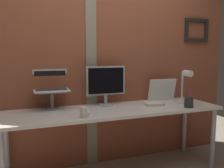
# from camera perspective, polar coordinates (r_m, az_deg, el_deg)

# --- Properties ---
(brick_wall_back) EXTENTS (3.48, 0.16, 2.46)m
(brick_wall_back) POSITION_cam_1_polar(r_m,az_deg,el_deg) (2.75, -3.46, 6.03)
(brick_wall_back) COLOR brown
(brick_wall_back) RESTS_ON ground_plane
(desk) EXTENTS (2.29, 0.63, 0.72)m
(desk) POSITION_cam_1_polar(r_m,az_deg,el_deg) (2.50, 0.79, -7.44)
(desk) COLOR silver
(desk) RESTS_ON ground_plane
(monitor) EXTENTS (0.44, 0.18, 0.44)m
(monitor) POSITION_cam_1_polar(r_m,az_deg,el_deg) (2.61, -1.53, 0.35)
(monitor) COLOR #ADB2B7
(monitor) RESTS_ON desk
(laptop_stand) EXTENTS (0.28, 0.22, 0.19)m
(laptop_stand) POSITION_cam_1_polar(r_m,az_deg,el_deg) (2.51, -14.34, -3.08)
(laptop_stand) COLOR gray
(laptop_stand) RESTS_ON desk
(laptop) EXTENTS (0.36, 0.27, 0.22)m
(laptop) POSITION_cam_1_polar(r_m,az_deg,el_deg) (2.55, -14.58, -0.19)
(laptop) COLOR white
(laptop) RESTS_ON laptop_stand
(whiteboard_panel) EXTENTS (0.37, 0.07, 0.27)m
(whiteboard_panel) POSITION_cam_1_polar(r_m,az_deg,el_deg) (2.97, 12.05, -1.37)
(whiteboard_panel) COLOR white
(whiteboard_panel) RESTS_ON desk
(desk_lamp) EXTENTS (0.12, 0.20, 0.39)m
(desk_lamp) POSITION_cam_1_polar(r_m,az_deg,el_deg) (2.80, 17.32, 0.23)
(desk_lamp) COLOR white
(desk_lamp) RESTS_ON desk
(pen_cup) EXTENTS (0.09, 0.09, 0.18)m
(pen_cup) POSITION_cam_1_polar(r_m,az_deg,el_deg) (2.66, 18.09, -4.25)
(pen_cup) COLOR #262628
(pen_cup) RESTS_ON desk
(coffee_mug) EXTENTS (0.12, 0.08, 0.10)m
(coffee_mug) POSITION_cam_1_polar(r_m,az_deg,el_deg) (2.16, -6.78, -6.73)
(coffee_mug) COLOR silver
(coffee_mug) RESTS_ON desk
(paper_clutter_stack) EXTENTS (0.21, 0.16, 0.03)m
(paper_clutter_stack) POSITION_cam_1_polar(r_m,az_deg,el_deg) (2.68, 10.12, -4.78)
(paper_clutter_stack) COLOR silver
(paper_clutter_stack) RESTS_ON desk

